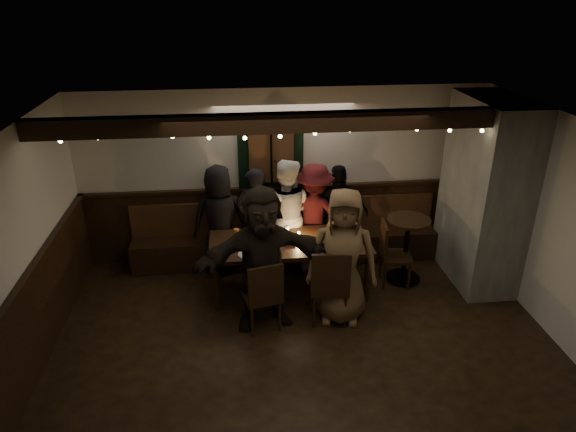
{
  "coord_description": "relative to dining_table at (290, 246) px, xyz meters",
  "views": [
    {
      "loc": [
        -0.74,
        -4.65,
        3.95
      ],
      "look_at": [
        -0.04,
        1.6,
        1.05
      ],
      "focal_mm": 32.0,
      "sensor_mm": 36.0,
      "label": 1
    }
  ],
  "objects": [
    {
      "name": "chair_end",
      "position": [
        1.41,
        0.03,
        -0.17
      ],
      "size": [
        0.47,
        0.47,
        0.94
      ],
      "color": "black",
      "rests_on": "ground"
    },
    {
      "name": "person_f",
      "position": [
        -0.4,
        -0.69,
        0.22
      ],
      "size": [
        1.77,
        0.8,
        1.83
      ],
      "primitive_type": "imported",
      "rotation": [
        0.0,
        0.0,
        0.16
      ],
      "color": "black",
      "rests_on": "ground"
    },
    {
      "name": "person_a",
      "position": [
        -0.93,
        0.7,
        0.11
      ],
      "size": [
        0.86,
        0.63,
        1.62
      ],
      "primitive_type": "imported",
      "rotation": [
        0.0,
        0.0,
        3.29
      ],
      "color": "black",
      "rests_on": "ground"
    },
    {
      "name": "person_d",
      "position": [
        0.45,
        0.75,
        0.09
      ],
      "size": [
        1.15,
        0.87,
        1.58
      ],
      "primitive_type": "imported",
      "rotation": [
        0.0,
        0.0,
        2.83
      ],
      "color": "#3E0F13",
      "rests_on": "ground"
    },
    {
      "name": "person_b",
      "position": [
        -0.42,
        0.76,
        0.08
      ],
      "size": [
        0.62,
        0.46,
        1.56
      ],
      "primitive_type": "imported",
      "rotation": [
        0.0,
        0.0,
        3.3
      ],
      "color": "black",
      "rests_on": "ground"
    },
    {
      "name": "high_top",
      "position": [
        1.67,
        0.12,
        -0.09
      ],
      "size": [
        0.6,
        0.6,
        0.96
      ],
      "color": "black",
      "rests_on": "ground"
    },
    {
      "name": "room",
      "position": [
        1.11,
        0.02,
        0.37
      ],
      "size": [
        6.02,
        5.01,
        2.62
      ],
      "color": "black",
      "rests_on": "ground"
    },
    {
      "name": "person_c",
      "position": [
        0.02,
        0.69,
        0.14
      ],
      "size": [
        0.89,
        0.74,
        1.69
      ],
      "primitive_type": "imported",
      "rotation": [
        0.0,
        0.0,
        3.02
      ],
      "color": "silver",
      "rests_on": "ground"
    },
    {
      "name": "dining_table",
      "position": [
        0.0,
        0.0,
        0.0
      ],
      "size": [
        2.14,
        0.92,
        0.93
      ],
      "color": "black",
      "rests_on": "ground"
    },
    {
      "name": "person_e",
      "position": [
        0.82,
        0.75,
        0.08
      ],
      "size": [
        0.93,
        0.42,
        1.55
      ],
      "primitive_type": "imported",
      "rotation": [
        0.0,
        0.0,
        3.19
      ],
      "color": "black",
      "rests_on": "ground"
    },
    {
      "name": "chair_near_right",
      "position": [
        0.41,
        -0.8,
        -0.11
      ],
      "size": [
        0.52,
        0.52,
        1.04
      ],
      "color": "black",
      "rests_on": "ground"
    },
    {
      "name": "person_g",
      "position": [
        0.57,
        -0.7,
        0.18
      ],
      "size": [
        0.96,
        0.72,
        1.77
      ],
      "primitive_type": "imported",
      "rotation": [
        0.0,
        0.0,
        -0.2
      ],
      "color": "brown",
      "rests_on": "ground"
    },
    {
      "name": "chair_near_left",
      "position": [
        -0.41,
        -0.86,
        -0.16
      ],
      "size": [
        0.52,
        0.52,
        0.96
      ],
      "color": "black",
      "rests_on": "ground"
    }
  ]
}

